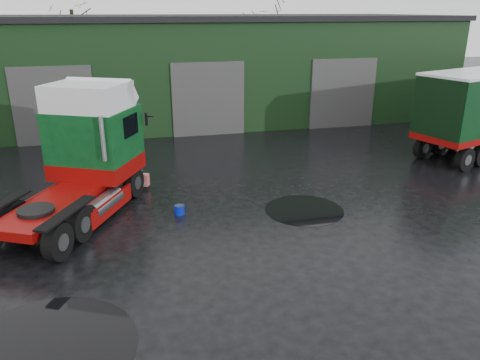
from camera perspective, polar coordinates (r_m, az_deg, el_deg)
name	(u,v)px	position (r m, az deg, el deg)	size (l,w,h in m)	color
ground	(228,260)	(13.34, -1.45, -9.77)	(100.00, 100.00, 0.00)	black
warehouse	(192,66)	(31.81, -5.90, 13.70)	(32.40, 12.40, 6.30)	black
hero_tractor	(64,158)	(15.97, -20.68, 2.51)	(2.96, 6.98, 4.34)	#0B401A
wash_bucket	(180,210)	(16.20, -7.38, -3.65)	(0.35, 0.35, 0.33)	#0718A8
tree_back_a	(74,34)	(41.50, -19.57, 16.38)	(4.40, 4.40, 9.50)	black
tree_back_b	(265,44)	(43.24, 3.03, 16.22)	(4.40, 4.40, 7.50)	black
puddle_0	(43,351)	(11.05, -22.94, -18.66)	(3.90, 3.90, 0.01)	black
puddle_1	(304,210)	(16.62, 7.82, -3.64)	(2.77, 2.77, 0.01)	black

